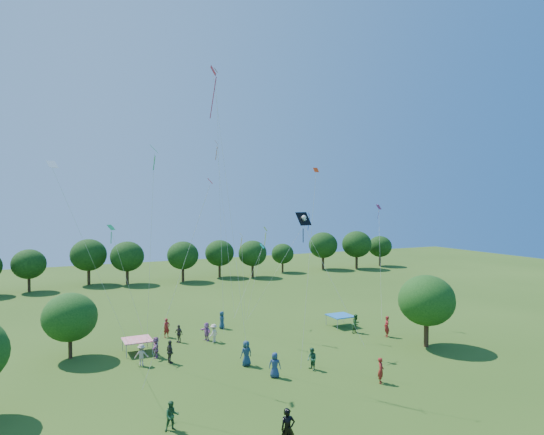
{
  "coord_description": "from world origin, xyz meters",
  "views": [
    {
      "loc": [
        -15.05,
        -17.41,
        12.22
      ],
      "look_at": [
        0.0,
        14.0,
        11.0
      ],
      "focal_mm": 32.0,
      "sensor_mm": 36.0,
      "label": 1
    }
  ],
  "objects_px": {
    "tent_blue": "(340,316)",
    "red_high_kite": "(219,121)",
    "near_tree_north": "(70,317)",
    "tent_red_stripe": "(137,340)",
    "man_in_black": "(288,429)",
    "near_tree_east": "(427,300)",
    "pirate_kite": "(305,220)"
  },
  "relations": [
    {
      "from": "tent_blue",
      "to": "red_high_kite",
      "type": "distance_m",
      "value": 22.9
    },
    {
      "from": "near_tree_north",
      "to": "red_high_kite",
      "type": "height_order",
      "value": "red_high_kite"
    },
    {
      "from": "tent_red_stripe",
      "to": "red_high_kite",
      "type": "relative_size",
      "value": 0.11
    },
    {
      "from": "tent_red_stripe",
      "to": "tent_blue",
      "type": "height_order",
      "value": "same"
    },
    {
      "from": "tent_blue",
      "to": "man_in_black",
      "type": "xyz_separation_m",
      "value": [
        -15.32,
        -18.39,
        -0.04
      ]
    },
    {
      "from": "near_tree_east",
      "to": "red_high_kite",
      "type": "xyz_separation_m",
      "value": [
        -17.15,
        3.1,
        14.15
      ]
    },
    {
      "from": "red_high_kite",
      "to": "pirate_kite",
      "type": "bearing_deg",
      "value": 7.06
    },
    {
      "from": "pirate_kite",
      "to": "red_high_kite",
      "type": "distance_m",
      "value": 10.77
    },
    {
      "from": "near_tree_north",
      "to": "tent_red_stripe",
      "type": "height_order",
      "value": "near_tree_north"
    },
    {
      "from": "man_in_black",
      "to": "near_tree_north",
      "type": "bearing_deg",
      "value": 124.83
    },
    {
      "from": "near_tree_east",
      "to": "man_in_black",
      "type": "xyz_separation_m",
      "value": [
        -18.15,
        -9.8,
        -2.9
      ]
    },
    {
      "from": "tent_blue",
      "to": "pirate_kite",
      "type": "relative_size",
      "value": 0.22
    },
    {
      "from": "near_tree_north",
      "to": "tent_blue",
      "type": "distance_m",
      "value": 24.33
    },
    {
      "from": "near_tree_east",
      "to": "red_high_kite",
      "type": "height_order",
      "value": "red_high_kite"
    },
    {
      "from": "tent_blue",
      "to": "red_high_kite",
      "type": "height_order",
      "value": "red_high_kite"
    },
    {
      "from": "near_tree_east",
      "to": "red_high_kite",
      "type": "bearing_deg",
      "value": 169.74
    },
    {
      "from": "near_tree_north",
      "to": "tent_red_stripe",
      "type": "relative_size",
      "value": 2.31
    },
    {
      "from": "near_tree_north",
      "to": "tent_red_stripe",
      "type": "bearing_deg",
      "value": -9.55
    },
    {
      "from": "tent_blue",
      "to": "red_high_kite",
      "type": "bearing_deg",
      "value": -159.03
    },
    {
      "from": "pirate_kite",
      "to": "red_high_kite",
      "type": "xyz_separation_m",
      "value": [
        -7.74,
        -0.96,
        7.43
      ]
    },
    {
      "from": "tent_blue",
      "to": "near_tree_east",
      "type": "bearing_deg",
      "value": -71.77
    },
    {
      "from": "pirate_kite",
      "to": "near_tree_north",
      "type": "bearing_deg",
      "value": 162.53
    },
    {
      "from": "red_high_kite",
      "to": "near_tree_north",
      "type": "bearing_deg",
      "value": 146.66
    },
    {
      "from": "near_tree_east",
      "to": "tent_red_stripe",
      "type": "distance_m",
      "value": 23.97
    },
    {
      "from": "near_tree_east",
      "to": "tent_blue",
      "type": "height_order",
      "value": "near_tree_east"
    },
    {
      "from": "tent_blue",
      "to": "pirate_kite",
      "type": "bearing_deg",
      "value": -145.44
    },
    {
      "from": "tent_blue",
      "to": "pirate_kite",
      "type": "height_order",
      "value": "pirate_kite"
    },
    {
      "from": "near_tree_north",
      "to": "tent_red_stripe",
      "type": "xyz_separation_m",
      "value": [
        4.93,
        -0.83,
        -2.18
      ]
    },
    {
      "from": "pirate_kite",
      "to": "tent_red_stripe",
      "type": "bearing_deg",
      "value": 159.62
    },
    {
      "from": "pirate_kite",
      "to": "man_in_black",
      "type": "bearing_deg",
      "value": -122.25
    },
    {
      "from": "near_tree_north",
      "to": "tent_blue",
      "type": "height_order",
      "value": "near_tree_north"
    },
    {
      "from": "near_tree_north",
      "to": "tent_red_stripe",
      "type": "distance_m",
      "value": 5.45
    }
  ]
}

